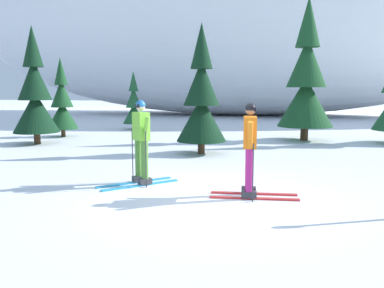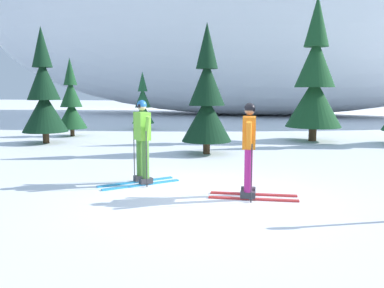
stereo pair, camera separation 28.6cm
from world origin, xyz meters
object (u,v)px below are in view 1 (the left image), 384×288
(skier_orange_jacket, at_px, (250,148))
(pine_tree_center_left, at_px, (134,105))
(pine_tree_far_left, at_px, (62,104))
(pine_tree_right, at_px, (306,81))
(pine_tree_center_right, at_px, (201,100))
(skier_lime_jacket, at_px, (141,141))
(pine_tree_left, at_px, (35,95))

(skier_orange_jacket, height_order, pine_tree_center_left, pine_tree_center_left)
(skier_orange_jacket, xyz_separation_m, pine_tree_center_left, (-6.96, 11.70, 0.29))
(pine_tree_far_left, relative_size, pine_tree_right, 0.60)
(pine_tree_center_right, height_order, pine_tree_right, pine_tree_right)
(skier_lime_jacket, xyz_separation_m, pine_tree_center_left, (-4.59, 11.21, 0.29))
(skier_lime_jacket, height_order, pine_tree_far_left, pine_tree_far_left)
(skier_orange_jacket, bearing_deg, pine_tree_right, 81.19)
(pine_tree_left, relative_size, pine_tree_right, 0.78)
(pine_tree_center_left, bearing_deg, pine_tree_far_left, -115.78)
(skier_orange_jacket, height_order, pine_tree_left, pine_tree_left)
(skier_lime_jacket, bearing_deg, pine_tree_center_left, 112.27)
(pine_tree_far_left, xyz_separation_m, pine_tree_center_right, (6.82, -3.16, 0.29))
(skier_lime_jacket, distance_m, pine_tree_center_right, 4.38)
(pine_tree_center_left, bearing_deg, pine_tree_left, -103.94)
(skier_orange_jacket, relative_size, pine_tree_center_left, 0.61)
(pine_tree_far_left, bearing_deg, skier_orange_jacket, -42.15)
(skier_orange_jacket, height_order, pine_tree_center_right, pine_tree_center_right)
(pine_tree_left, bearing_deg, pine_tree_center_right, -7.37)
(pine_tree_center_left, bearing_deg, pine_tree_right, -17.79)
(pine_tree_far_left, distance_m, pine_tree_left, 2.37)
(pine_tree_far_left, bearing_deg, pine_tree_center_right, -24.85)
(skier_lime_jacket, relative_size, pine_tree_left, 0.42)
(pine_tree_left, bearing_deg, skier_orange_jacket, -33.60)
(skier_orange_jacket, distance_m, pine_tree_center_right, 5.22)
(skier_lime_jacket, xyz_separation_m, pine_tree_far_left, (-6.40, 7.45, 0.48))
(skier_lime_jacket, height_order, pine_tree_right, pine_tree_right)
(pine_tree_far_left, height_order, pine_tree_center_left, pine_tree_far_left)
(pine_tree_center_left, relative_size, pine_tree_right, 0.53)
(skier_lime_jacket, bearing_deg, pine_tree_left, 139.90)
(skier_orange_jacket, relative_size, pine_tree_left, 0.41)
(pine_tree_far_left, xyz_separation_m, pine_tree_right, (10.17, 1.07, 0.93))
(skier_orange_jacket, bearing_deg, pine_tree_center_right, 112.20)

